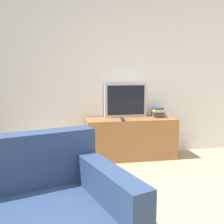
% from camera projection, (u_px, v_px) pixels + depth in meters
% --- Properties ---
extents(wall_back, '(9.00, 0.06, 2.60)m').
position_uv_depth(wall_back, '(94.00, 70.00, 3.89)').
color(wall_back, white).
rests_on(wall_back, ground_plane).
extents(tv_stand, '(1.31, 0.43, 0.59)m').
position_uv_depth(tv_stand, '(131.00, 138.00, 3.87)').
color(tv_stand, '#9E6638').
rests_on(tv_stand, ground_plane).
extents(television, '(0.64, 0.09, 0.52)m').
position_uv_depth(television, '(125.00, 100.00, 3.95)').
color(television, silver).
rests_on(television, tv_stand).
extents(book_stack, '(0.17, 0.23, 0.15)m').
position_uv_depth(book_stack, '(158.00, 112.00, 3.95)').
color(book_stack, '#7A3884').
rests_on(book_stack, tv_stand).
extents(remote_on_stand, '(0.07, 0.20, 0.02)m').
position_uv_depth(remote_on_stand, '(123.00, 119.00, 3.69)').
color(remote_on_stand, '#2D2D2D').
rests_on(remote_on_stand, tv_stand).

